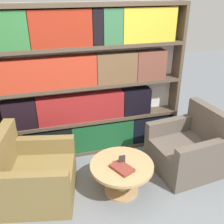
# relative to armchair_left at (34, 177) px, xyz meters

# --- Properties ---
(ground_plane) EXTENTS (14.00, 14.00, 0.00)m
(ground_plane) POSITION_rel_armchair_left_xyz_m (0.94, -0.54, -0.30)
(ground_plane) COLOR slate
(bookshelf) EXTENTS (2.75, 0.30, 2.24)m
(bookshelf) POSITION_rel_armchair_left_xyz_m (0.91, 0.84, 0.82)
(bookshelf) COLOR silver
(bookshelf) RESTS_ON ground_plane
(armchair_left) EXTENTS (1.04, 1.03, 0.90)m
(armchair_left) POSITION_rel_armchair_left_xyz_m (0.00, 0.00, 0.00)
(armchair_left) COLOR olive
(armchair_left) RESTS_ON ground_plane
(armchair_right) EXTENTS (0.97, 0.95, 0.90)m
(armchair_right) POSITION_rel_armchair_left_xyz_m (2.15, -0.01, 0.00)
(armchair_right) COLOR brown
(armchair_right) RESTS_ON ground_plane
(coffee_table) EXTENTS (0.80, 0.80, 0.42)m
(coffee_table) POSITION_rel_armchair_left_xyz_m (1.07, -0.22, 0.00)
(coffee_table) COLOR tan
(coffee_table) RESTS_ON ground_plane
(table_sign) EXTENTS (0.08, 0.06, 0.13)m
(table_sign) POSITION_rel_armchair_left_xyz_m (1.07, -0.22, 0.18)
(table_sign) COLOR black
(table_sign) RESTS_ON coffee_table
(stray_book) EXTENTS (0.28, 0.33, 0.04)m
(stray_book) POSITION_rel_armchair_left_xyz_m (1.05, -0.31, 0.14)
(stray_book) COLOR brown
(stray_book) RESTS_ON coffee_table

